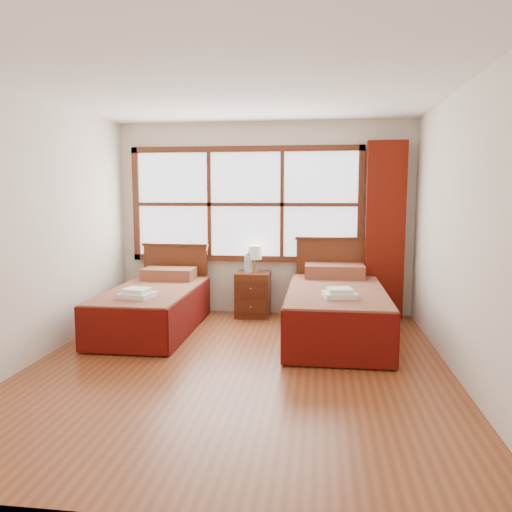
# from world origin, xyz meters

# --- Properties ---
(floor) EXTENTS (4.50, 4.50, 0.00)m
(floor) POSITION_xyz_m (0.00, 0.00, 0.00)
(floor) COLOR brown
(floor) RESTS_ON ground
(ceiling) EXTENTS (4.50, 4.50, 0.00)m
(ceiling) POSITION_xyz_m (0.00, 0.00, 2.60)
(ceiling) COLOR white
(ceiling) RESTS_ON wall_back
(wall_back) EXTENTS (4.00, 0.00, 4.00)m
(wall_back) POSITION_xyz_m (0.00, 2.25, 1.30)
(wall_back) COLOR silver
(wall_back) RESTS_ON floor
(wall_left) EXTENTS (0.00, 4.50, 4.50)m
(wall_left) POSITION_xyz_m (-2.00, 0.00, 1.30)
(wall_left) COLOR silver
(wall_left) RESTS_ON floor
(wall_right) EXTENTS (0.00, 4.50, 4.50)m
(wall_right) POSITION_xyz_m (2.00, 0.00, 1.30)
(wall_right) COLOR silver
(wall_right) RESTS_ON floor
(window) EXTENTS (3.16, 0.06, 1.56)m
(window) POSITION_xyz_m (-0.25, 2.21, 1.50)
(window) COLOR white
(window) RESTS_ON wall_back
(curtain) EXTENTS (0.50, 0.16, 2.30)m
(curtain) POSITION_xyz_m (1.60, 2.11, 1.17)
(curtain) COLOR maroon
(curtain) RESTS_ON wall_back
(bed_left) EXTENTS (0.99, 2.01, 0.96)m
(bed_left) POSITION_xyz_m (-1.23, 1.20, 0.29)
(bed_left) COLOR #431D0E
(bed_left) RESTS_ON floor
(bed_right) EXTENTS (1.10, 2.14, 1.07)m
(bed_right) POSITION_xyz_m (0.95, 1.20, 0.33)
(bed_right) COLOR #431D0E
(bed_right) RESTS_ON floor
(nightstand) EXTENTS (0.45, 0.45, 0.60)m
(nightstand) POSITION_xyz_m (-0.12, 1.99, 0.30)
(nightstand) COLOR #552512
(nightstand) RESTS_ON floor
(towels_left) EXTENTS (0.40, 0.36, 0.10)m
(towels_left) POSITION_xyz_m (-1.23, 0.64, 0.56)
(towels_left) COLOR white
(towels_left) RESTS_ON bed_left
(towels_right) EXTENTS (0.38, 0.35, 0.10)m
(towels_right) POSITION_xyz_m (0.97, 0.64, 0.62)
(towels_right) COLOR white
(towels_right) RESTS_ON bed_right
(lamp) EXTENTS (0.18, 0.18, 0.36)m
(lamp) POSITION_xyz_m (-0.10, 2.02, 0.86)
(lamp) COLOR gold
(lamp) RESTS_ON nightstand
(bottle_near) EXTENTS (0.07, 0.07, 0.28)m
(bottle_near) POSITION_xyz_m (-0.16, 1.97, 0.73)
(bottle_near) COLOR #A1BECF
(bottle_near) RESTS_ON nightstand
(bottle_far) EXTENTS (0.07, 0.07, 0.25)m
(bottle_far) POSITION_xyz_m (-0.20, 1.98, 0.72)
(bottle_far) COLOR #A1BECF
(bottle_far) RESTS_ON nightstand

